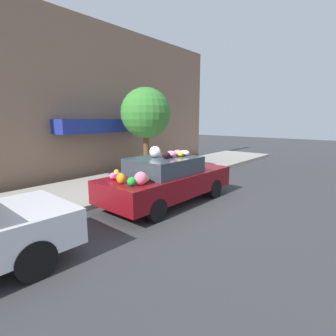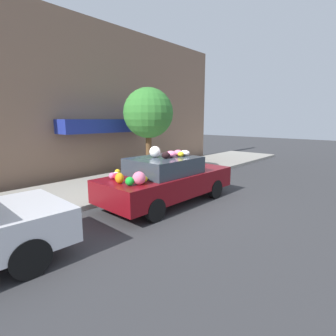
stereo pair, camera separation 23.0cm
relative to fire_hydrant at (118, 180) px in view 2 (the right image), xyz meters
The scene contains 6 objects.
ground_plane 1.87m from the fire_hydrant, 75.96° to the right, with size 60.00×60.00×0.00m, color #38383A.
sidewalk_curb 1.12m from the fire_hydrant, 65.18° to the left, with size 24.00×3.20×0.14m.
building_facade 4.19m from the fire_hydrant, 80.96° to the left, with size 18.00×1.20×6.50m.
street_tree 3.29m from the fire_hydrant, 21.17° to the left, with size 2.01×2.01×3.56m.
fire_hydrant is the anchor object (origin of this frame).
art_car 1.89m from the fire_hydrant, 78.14° to the right, with size 4.28×1.83×1.69m.
Camera 2 is at (-5.61, -5.10, 2.45)m, focal length 28.00 mm.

